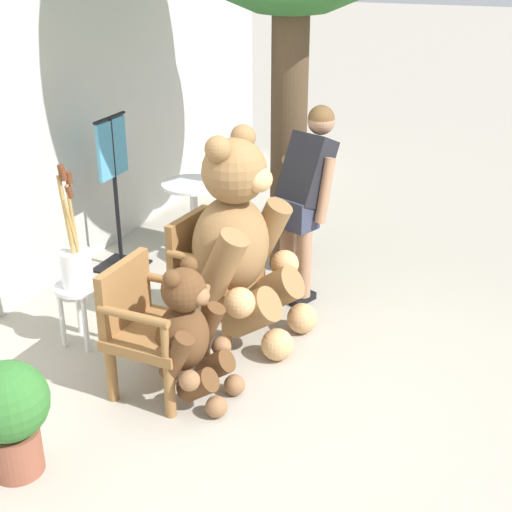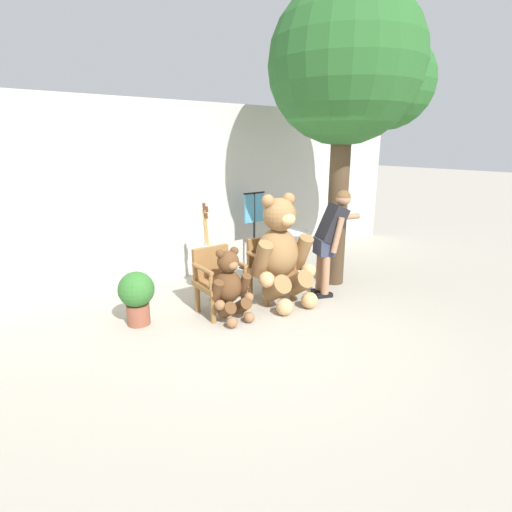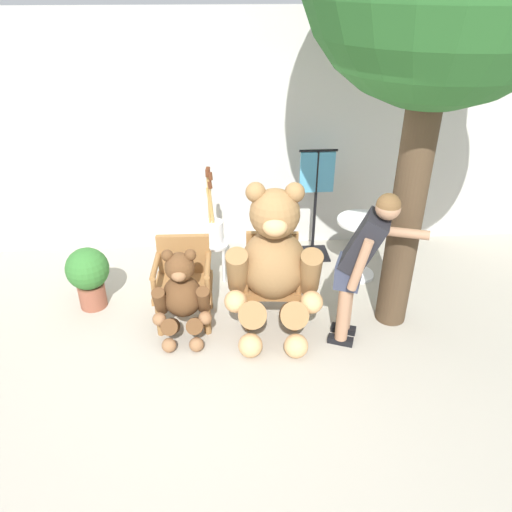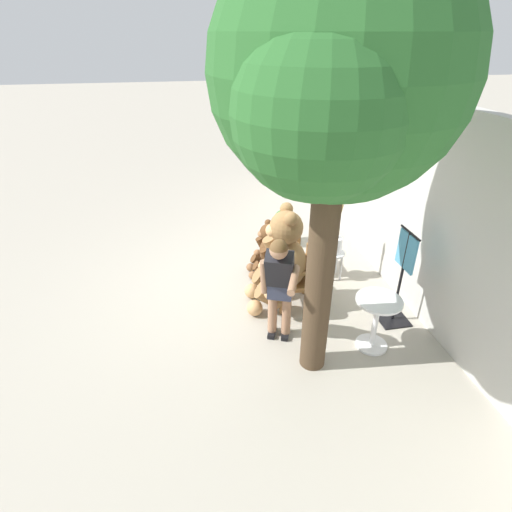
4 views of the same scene
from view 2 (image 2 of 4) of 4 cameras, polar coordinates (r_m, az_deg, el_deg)
The scene contains 13 objects.
ground_plane at distance 5.12m, azimuth 3.43°, elevation -9.37°, with size 60.00×60.00×0.00m, color #A8A091.
back_wall at distance 6.67m, azimuth -10.15°, elevation 8.95°, with size 10.00×0.16×2.80m, color beige.
wooden_chair_left at distance 5.27m, azimuth -5.52°, elevation -3.23°, with size 0.57×0.54×0.86m.
wooden_chair_right at distance 5.76m, azimuth 1.89°, elevation -1.48°, with size 0.60×0.57×0.86m.
teddy_bear_large at distance 5.48m, azimuth 3.56°, elevation 0.70°, with size 0.92×0.90×1.53m.
teddy_bear_small at distance 5.04m, azimuth -3.78°, elevation -4.18°, with size 0.56×0.53×0.93m.
person_visitor at distance 5.81m, azimuth 10.65°, elevation 3.03°, with size 0.84×0.48×1.54m.
white_stool at distance 6.06m, azimuth -6.84°, elevation -1.76°, with size 0.34×0.34×0.46m.
brush_bucket at distance 5.97m, azimuth -6.95°, elevation 0.91°, with size 0.22×0.22×0.89m.
round_side_table at distance 6.93m, azimuth 5.24°, elevation 1.37°, with size 0.56×0.56×0.72m.
patio_tree at distance 6.33m, azimuth 13.68°, elevation 24.36°, with size 2.30×2.19×4.33m.
potted_plant at distance 5.12m, azimuth -16.68°, elevation -5.25°, with size 0.44×0.44×0.68m.
clothing_display_stand at distance 6.98m, azimuth -0.26°, elevation 3.84°, with size 0.44×0.40×1.36m.
Camera 2 is at (-3.05, -3.48, 2.20)m, focal length 28.00 mm.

